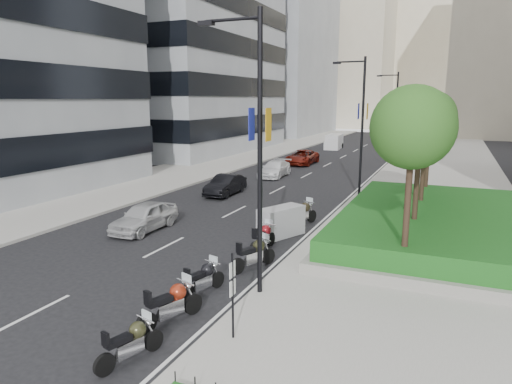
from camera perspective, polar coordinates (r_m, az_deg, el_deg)
The scene contains 30 objects.
ground at distance 16.68m, azimuth -14.96°, elevation -11.29°, with size 160.00×160.00×0.00m, color black.
sidewalk_right at distance 42.42m, azimuth 22.08°, elevation 2.15°, with size 10.00×100.00×0.15m, color #9E9B93.
sidewalk_left at distance 47.67m, azimuth -4.03°, elevation 3.91°, with size 8.00×100.00×0.15m, color #9E9B93.
lane_edge at distance 42.85m, azimuth 14.98°, elevation 2.60°, with size 0.12×100.00×0.01m, color silver.
lane_centre at distance 43.89m, azimuth 8.26°, elevation 3.07°, with size 0.12×100.00×0.01m, color silver.
building_grey_far at distance 89.05m, azimuth 1.01°, elevation 17.08°, with size 22.00×26.00×30.00m, color gray.
building_cream_left at distance 115.83m, azimuth 9.81°, elevation 16.62°, with size 26.00×24.00×34.00m, color #B7AD93.
building_cream_centre at distance 132.78m, azimuth 20.77°, elevation 16.26°, with size 30.00×24.00×38.00m, color #B7AD93.
planter at distance 22.75m, azimuth 23.17°, elevation -4.74°, with size 10.00×14.00×0.40m, color gray.
hedge at distance 22.60m, azimuth 23.29°, elevation -3.28°, with size 9.40×13.40×0.80m, color #154915.
tree_0 at distance 16.02m, azimuth 18.98°, elevation 7.57°, with size 2.80×2.80×6.30m.
tree_1 at distance 20.01m, azimuth 19.94°, elevation 8.17°, with size 2.80×2.80×6.30m.
tree_2 at distance 24.00m, azimuth 20.57°, elevation 8.57°, with size 2.80×2.80×6.30m.
tree_3 at distance 27.99m, azimuth 21.03°, elevation 8.86°, with size 2.80×2.80×6.30m.
lamp_post_0 at distance 14.17m, azimuth -0.09°, elevation 6.30°, with size 2.34×0.45×9.00m.
lamp_post_1 at distance 30.49m, azimuth 12.88°, elevation 8.80°, with size 2.34×0.45×9.00m.
lamp_post_2 at distance 48.29m, azimuth 16.91°, elevation 9.49°, with size 2.34×0.45×9.00m.
parking_sign at distance 12.14m, azimuth -2.94°, elevation -12.29°, with size 0.06×0.32×2.50m.
motorcycle_0 at distance 12.13m, azimuth -15.36°, elevation -17.64°, with size 0.78×1.93×0.99m.
motorcycle_1 at distance 13.69m, azimuth -10.52°, elevation -13.53°, with size 0.99×2.18×1.13m.
motorcycle_2 at distance 15.42m, azimuth -6.66°, elevation -10.71°, with size 0.78×2.00×1.02m.
motorcycle_3 at distance 17.49m, azimuth -0.23°, elevation -7.74°, with size 1.07×2.06×1.10m.
motorcycle_4 at distance 19.53m, azimuth 0.90°, elevation -5.71°, with size 0.72×2.15×1.07m.
motorcycle_5 at distance 21.44m, azimuth 3.16°, elevation -3.77°, with size 1.83×2.52×1.42m.
motorcycle_6 at distance 23.51m, azimuth 5.79°, elevation -2.67°, with size 1.07×2.20×1.16m.
car_a at distance 23.10m, azimuth -13.78°, elevation -3.00°, with size 1.65×4.10×1.40m, color silver.
car_b at distance 30.86m, azimuth -3.84°, elevation 0.88°, with size 1.43×4.10×1.35m, color black.
car_c at distance 38.13m, azimuth 2.36°, elevation 2.91°, with size 1.84×4.53×1.32m, color white.
car_d at distance 45.71m, azimuth 5.81°, elevation 4.36°, with size 2.35×5.10×1.42m, color #64140B.
delivery_van at distance 60.62m, azimuth 9.71°, elevation 6.16°, with size 1.99×4.54×1.86m.
Camera 1 is at (9.76, -11.94, 6.35)m, focal length 32.00 mm.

